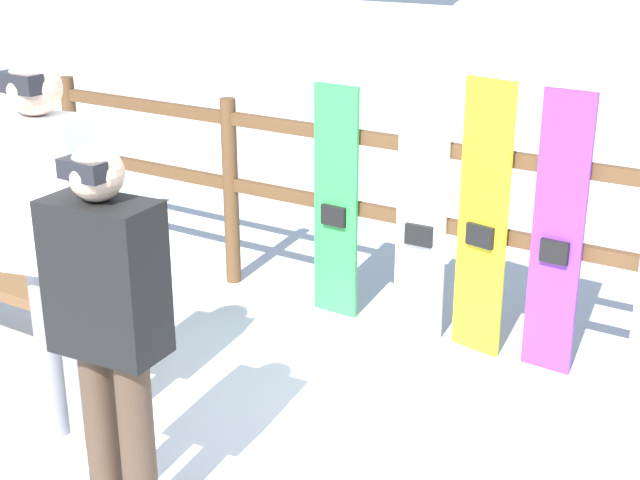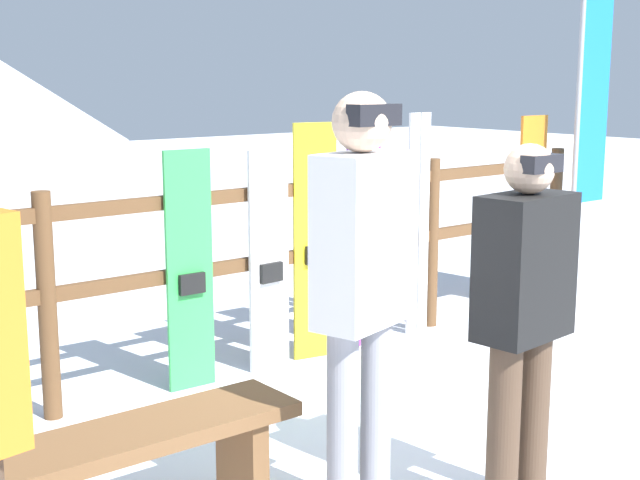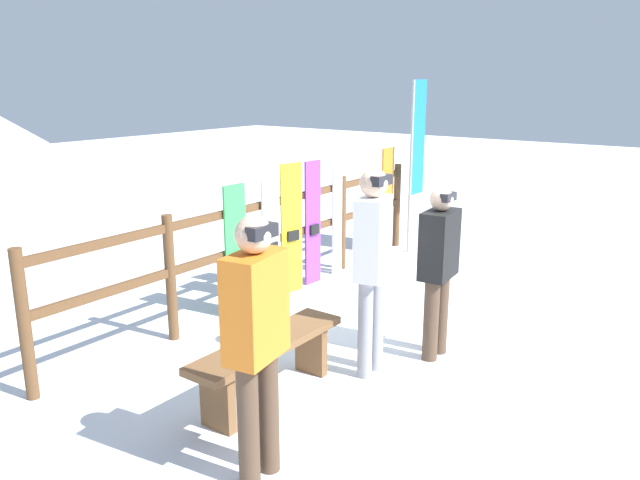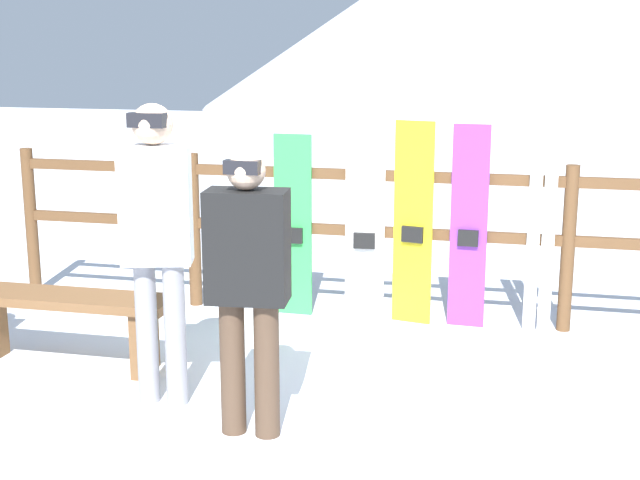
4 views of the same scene
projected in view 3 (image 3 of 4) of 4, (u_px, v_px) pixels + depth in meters
ground_plane at (407, 334)px, 6.17m from camera, size 40.00×40.00×0.00m
fence at (270, 236)px, 7.00m from camera, size 5.86×0.10×1.23m
bench at (268, 355)px, 4.85m from camera, size 1.48×0.36×0.49m
person_white at (372, 256)px, 5.11m from camera, size 0.44×0.31×1.76m
person_orange at (256, 331)px, 3.72m from camera, size 0.45×0.30×1.70m
person_black at (439, 261)px, 5.47m from camera, size 0.45×0.27×1.56m
snowboard_green at (236, 252)px, 6.50m from camera, size 0.29×0.06×1.41m
snowboard_white at (271, 242)px, 6.94m from camera, size 0.30×0.07×1.38m
snowboard_yellow at (291, 229)px, 7.21m from camera, size 0.30×0.10×1.53m
snowboard_purple at (313, 224)px, 7.53m from camera, size 0.27×0.06×1.51m
ski_pair_white at (337, 214)px, 7.93m from camera, size 0.19×0.02×1.56m
snowboard_orange at (387, 201)px, 8.90m from camera, size 0.30×0.05×1.51m
rental_flag at (416, 149)px, 8.80m from camera, size 0.40×0.04×2.44m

